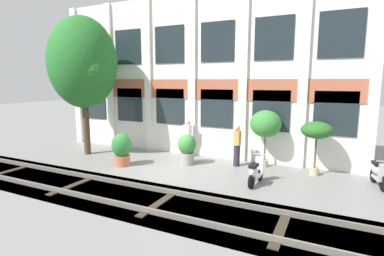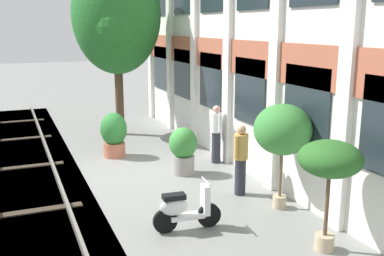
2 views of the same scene
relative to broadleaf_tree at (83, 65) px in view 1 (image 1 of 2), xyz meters
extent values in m
plane|color=gray|center=(4.59, -0.81, -4.20)|extent=(80.00, 80.00, 0.00)
cube|color=silver|center=(4.59, 2.35, -0.52)|extent=(14.42, 0.50, 7.37)
cube|color=#AD5B42|center=(4.59, 2.08, -1.10)|extent=(14.42, 0.06, 0.90)
cube|color=silver|center=(-2.62, 2.04, -0.52)|extent=(0.36, 0.16, 7.37)
cube|color=silver|center=(-0.22, 2.04, -0.52)|extent=(0.36, 0.16, 7.37)
cube|color=silver|center=(2.19, 2.04, -0.52)|extent=(0.36, 0.16, 7.37)
cube|color=silver|center=(4.59, 2.04, -0.52)|extent=(0.36, 0.16, 7.37)
cube|color=silver|center=(7.00, 2.04, -0.52)|extent=(0.36, 0.16, 7.37)
cube|color=silver|center=(9.40, 2.04, -0.52)|extent=(0.36, 0.16, 7.37)
cube|color=silver|center=(11.80, 2.04, -0.52)|extent=(0.36, 0.16, 7.37)
cube|color=#1E282D|center=(-1.42, 2.07, -1.95)|extent=(1.54, 0.04, 1.70)
cube|color=#1E282D|center=(0.99, 2.07, -1.95)|extent=(1.54, 0.04, 1.70)
cube|color=#1E282D|center=(3.39, 2.07, -1.95)|extent=(1.54, 0.04, 1.70)
cube|color=#1E282D|center=(5.79, 2.07, -1.95)|extent=(1.54, 0.04, 1.70)
cube|color=#1E282D|center=(8.20, 2.07, -1.95)|extent=(1.54, 0.04, 1.70)
cube|color=#1E282D|center=(10.60, 2.07, -1.95)|extent=(1.54, 0.04, 1.70)
cube|color=#1E282D|center=(-1.42, 2.07, 0.95)|extent=(1.54, 0.04, 1.70)
cube|color=#1E282D|center=(0.99, 2.07, 0.95)|extent=(1.54, 0.04, 1.70)
cube|color=#1E282D|center=(3.39, 2.07, 0.95)|extent=(1.54, 0.04, 1.70)
cube|color=#1E282D|center=(5.79, 2.07, 0.95)|extent=(1.54, 0.04, 1.70)
cube|color=#1E282D|center=(8.20, 2.07, 0.95)|extent=(1.54, 0.04, 1.70)
cube|color=#1E282D|center=(10.60, 2.07, 0.95)|extent=(1.54, 0.04, 1.70)
cube|color=#423F3A|center=(4.59, -3.47, -4.34)|extent=(22.42, 2.80, 0.28)
cube|color=slate|center=(4.59, -4.19, -4.13)|extent=(22.42, 0.07, 0.15)
cube|color=slate|center=(4.59, -2.75, -4.13)|extent=(22.42, 0.07, 0.15)
cube|color=#382D23|center=(-0.60, -3.47, -4.19)|extent=(0.24, 2.10, 0.03)
cube|color=#382D23|center=(2.89, -3.47, -4.19)|extent=(0.24, 2.10, 0.03)
cube|color=#382D23|center=(6.26, -3.47, -4.19)|extent=(0.24, 2.10, 0.03)
cube|color=#382D23|center=(9.66, -3.47, -4.19)|extent=(0.24, 2.10, 0.03)
cylinder|color=#4C3826|center=(0.00, 0.00, -2.63)|extent=(0.30, 0.30, 3.16)
ellipsoid|color=#236B28|center=(0.00, 0.00, 0.10)|extent=(3.10, 3.10, 4.17)
sphere|color=#236B28|center=(-0.78, 0.20, -0.32)|extent=(1.71, 1.71, 1.71)
sphere|color=#236B28|center=(0.78, -0.20, -0.32)|extent=(1.71, 1.71, 1.71)
cylinder|color=tan|center=(8.11, 1.57, -4.07)|extent=(0.30, 0.30, 0.28)
cylinder|color=brown|center=(8.11, 1.57, -3.29)|extent=(0.07, 0.07, 1.28)
ellipsoid|color=#388438|center=(8.11, 1.57, -2.43)|extent=(1.24, 1.24, 1.09)
cylinder|color=#B76647|center=(2.79, -0.87, -3.99)|extent=(0.66, 0.66, 0.43)
ellipsoid|color=#2D7A33|center=(2.79, -0.87, -3.34)|extent=(0.80, 0.80, 1.01)
cylinder|color=tan|center=(10.04, 1.25, -4.06)|extent=(0.35, 0.35, 0.29)
cylinder|color=brown|center=(10.04, 1.25, -3.27)|extent=(0.07, 0.07, 1.29)
ellipsoid|color=#286023|center=(10.04, 1.25, -2.50)|extent=(1.11, 1.11, 0.63)
cylinder|color=gray|center=(5.12, 0.47, -3.95)|extent=(0.61, 0.61, 0.50)
ellipsoid|color=#388438|center=(5.12, 0.47, -3.35)|extent=(0.76, 0.76, 0.84)
cylinder|color=black|center=(8.38, -0.25, -3.96)|extent=(0.13, 0.49, 0.48)
cylinder|color=black|center=(8.31, -1.15, -3.96)|extent=(0.13, 0.49, 0.48)
cube|color=silver|center=(8.34, -0.71, -3.92)|extent=(0.29, 0.70, 0.08)
ellipsoid|color=silver|center=(8.32, -0.97, -3.68)|extent=(0.30, 0.58, 0.36)
cube|color=black|center=(8.32, -0.97, -3.48)|extent=(0.25, 0.46, 0.10)
cube|color=silver|center=(8.37, -0.33, -3.62)|extent=(0.29, 0.14, 0.60)
cylinder|color=#B7B7BF|center=(8.37, -0.31, -3.24)|extent=(0.50, 0.07, 0.03)
cylinder|color=black|center=(12.14, 0.43, -3.96)|extent=(0.19, 0.49, 0.48)
cylinder|color=black|center=(11.94, 1.31, -3.96)|extent=(0.19, 0.49, 0.48)
cube|color=#B2B2B7|center=(12.04, 0.88, -3.92)|extent=(0.38, 0.72, 0.08)
ellipsoid|color=#B2B2B7|center=(11.98, 1.13, -3.68)|extent=(0.37, 0.60, 0.36)
cube|color=black|center=(11.98, 1.13, -3.48)|extent=(0.31, 0.48, 0.10)
cube|color=#B2B2B7|center=(12.12, 0.51, -3.62)|extent=(0.30, 0.18, 0.60)
cylinder|color=#282833|center=(4.55, 1.73, -3.75)|extent=(0.26, 0.26, 0.92)
cylinder|color=silver|center=(4.55, 1.73, -3.01)|extent=(0.34, 0.34, 0.56)
sphere|color=#D89589|center=(4.55, 1.73, -2.62)|extent=(0.22, 0.22, 0.22)
cylinder|color=silver|center=(4.33, 1.72, -2.98)|extent=(0.09, 0.09, 0.50)
cylinder|color=silver|center=(4.77, 1.73, -2.98)|extent=(0.09, 0.09, 0.50)
cylinder|color=#282833|center=(7.07, 1.15, -3.77)|extent=(0.26, 0.26, 0.88)
cylinder|color=tan|center=(7.07, 1.15, -3.03)|extent=(0.34, 0.34, 0.59)
sphere|color=tan|center=(7.07, 1.15, -2.63)|extent=(0.22, 0.22, 0.22)
cylinder|color=tan|center=(6.95, 1.34, -3.00)|extent=(0.09, 0.09, 0.53)
cylinder|color=tan|center=(7.19, 0.97, -3.00)|extent=(0.09, 0.09, 0.53)
camera|label=1|loc=(10.67, -10.40, -0.74)|focal=28.00mm
camera|label=2|loc=(15.92, -3.75, -0.28)|focal=42.00mm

